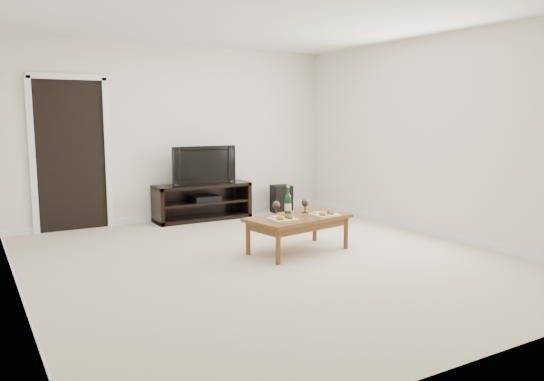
{
  "coord_description": "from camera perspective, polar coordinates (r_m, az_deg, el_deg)",
  "views": [
    {
      "loc": [
        -2.83,
        -4.88,
        1.58
      ],
      "look_at": [
        0.29,
        0.44,
        0.7
      ],
      "focal_mm": 35.0,
      "sensor_mm": 36.0,
      "label": 1
    }
  ],
  "objects": [
    {
      "name": "television",
      "position": [
        8.04,
        -7.56,
        2.75
      ],
      "size": [
        1.0,
        0.14,
        0.58
      ],
      "primitive_type": "imported",
      "rotation": [
        0.0,
        0.0,
        0.0
      ],
      "color": "black",
      "rests_on": "media_console"
    },
    {
      "name": "subwoofer",
      "position": [
        8.65,
        1.01,
        -0.91
      ],
      "size": [
        0.34,
        0.34,
        0.45
      ],
      "primitive_type": "cube",
      "rotation": [
        0.0,
        0.0,
        -0.16
      ],
      "color": "black",
      "rests_on": "ground"
    },
    {
      "name": "plate_right",
      "position": [
        6.2,
        5.69,
        -2.38
      ],
      "size": [
        0.27,
        0.27,
        0.07
      ],
      "primitive_type": "cube",
      "color": "white",
      "rests_on": "coffee_table"
    },
    {
      "name": "doorway",
      "position": [
        7.74,
        -20.81,
        3.48
      ],
      "size": [
        0.9,
        0.02,
        2.05
      ],
      "primitive_type": "cube",
      "color": "black",
      "rests_on": "ground"
    },
    {
      "name": "goblet_right",
      "position": [
        6.35,
        3.59,
        -1.64
      ],
      "size": [
        0.09,
        0.09,
        0.17
      ],
      "primitive_type": null,
      "color": "#3E2B21",
      "rests_on": "coffee_table"
    },
    {
      "name": "ceiling",
      "position": [
        5.74,
        -0.27,
        18.56
      ],
      "size": [
        5.0,
        5.5,
        0.04
      ],
      "primitive_type": "cube",
      "color": "white",
      "rests_on": "back_wall"
    },
    {
      "name": "coffee_table",
      "position": [
        6.18,
        2.82,
        -4.69
      ],
      "size": [
        1.28,
        0.84,
        0.42
      ],
      "primitive_type": "cube",
      "rotation": [
        0.0,
        0.0,
        0.17
      ],
      "color": "brown",
      "rests_on": "ground"
    },
    {
      "name": "goblet_left",
      "position": [
        6.18,
        0.45,
        -1.89
      ],
      "size": [
        0.09,
        0.09,
        0.17
      ],
      "primitive_type": null,
      "color": "#3E2B21",
      "rests_on": "coffee_table"
    },
    {
      "name": "media_console",
      "position": [
        8.11,
        -7.48,
        -1.21
      ],
      "size": [
        1.47,
        0.45,
        0.55
      ],
      "primitive_type": "cube",
      "color": "black",
      "rests_on": "ground"
    },
    {
      "name": "wine_bottle",
      "position": [
        6.23,
        1.72,
        -0.98
      ],
      "size": [
        0.07,
        0.07,
        0.35
      ],
      "primitive_type": "cylinder",
      "color": "#0F3814",
      "rests_on": "coffee_table"
    },
    {
      "name": "plate_left",
      "position": [
        5.92,
        1.17,
        -2.84
      ],
      "size": [
        0.27,
        0.27,
        0.07
      ],
      "primitive_type": "cube",
      "color": "white",
      "rests_on": "coffee_table"
    },
    {
      "name": "back_wall",
      "position": [
        8.17,
        -10.12,
        6.03
      ],
      "size": [
        5.0,
        0.04,
        2.6
      ],
      "primitive_type": "cube",
      "color": "silver",
      "rests_on": "ground"
    },
    {
      "name": "av_receiver",
      "position": [
        8.11,
        -7.17,
        -0.85
      ],
      "size": [
        0.41,
        0.31,
        0.08
      ],
      "primitive_type": "cube",
      "rotation": [
        0.0,
        0.0,
        -0.02
      ],
      "color": "black",
      "rests_on": "media_console"
    },
    {
      "name": "floor",
      "position": [
        5.86,
        -0.25,
        -7.51
      ],
      "size": [
        5.5,
        5.5,
        0.0
      ],
      "primitive_type": "plane",
      "color": "beige",
      "rests_on": "ground"
    }
  ]
}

